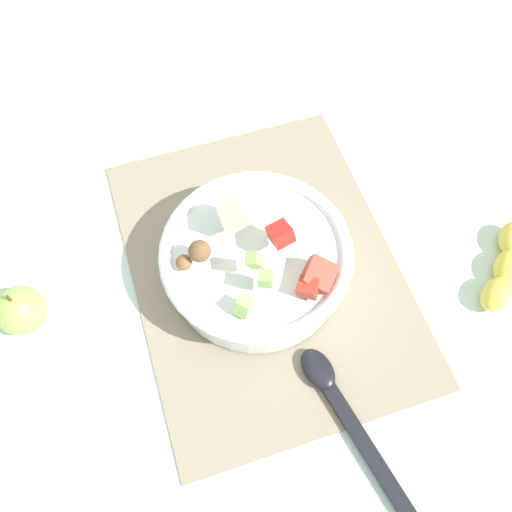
% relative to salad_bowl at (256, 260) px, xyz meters
% --- Properties ---
extents(ground_plane, '(2.40, 2.40, 0.00)m').
position_rel_salad_bowl_xyz_m(ground_plane, '(0.01, -0.01, -0.05)').
color(ground_plane, silver).
extents(placemat, '(0.47, 0.36, 0.01)m').
position_rel_salad_bowl_xyz_m(placemat, '(0.01, -0.01, -0.04)').
color(placemat, gray).
rests_on(placemat, ground_plane).
extents(salad_bowl, '(0.25, 0.25, 0.12)m').
position_rel_salad_bowl_xyz_m(salad_bowl, '(0.00, 0.00, 0.00)').
color(salad_bowl, white).
rests_on(salad_bowl, placemat).
extents(serving_spoon, '(0.23, 0.07, 0.01)m').
position_rel_salad_bowl_xyz_m(serving_spoon, '(-0.20, -0.04, -0.03)').
color(serving_spoon, black).
rests_on(serving_spoon, placemat).
extents(whole_apple, '(0.06, 0.06, 0.08)m').
position_rel_salad_bowl_xyz_m(whole_apple, '(0.03, 0.30, -0.01)').
color(whole_apple, '#9EC656').
rests_on(whole_apple, ground_plane).
extents(banana_whole, '(0.13, 0.13, 0.04)m').
position_rel_salad_bowl_xyz_m(banana_whole, '(-0.10, -0.32, -0.03)').
color(banana_whole, yellow).
rests_on(banana_whole, ground_plane).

